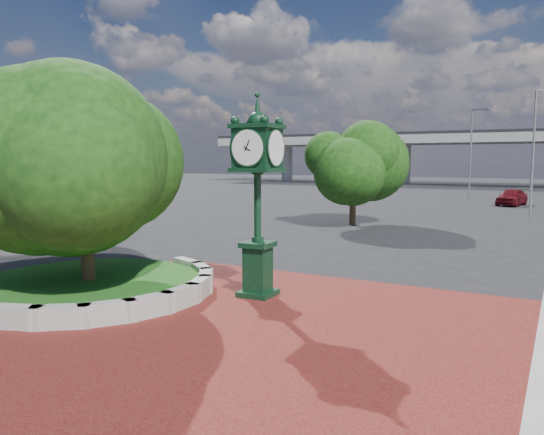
{
  "coord_description": "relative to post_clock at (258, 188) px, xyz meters",
  "views": [
    {
      "loc": [
        6.35,
        -10.08,
        3.69
      ],
      "look_at": [
        -0.05,
        1.5,
        2.23
      ],
      "focal_mm": 35.0,
      "sensor_mm": 36.0,
      "label": 1
    }
  ],
  "objects": [
    {
      "name": "ground",
      "position": [
        0.72,
        -1.93,
        -2.92
      ],
      "size": [
        200.0,
        200.0,
        0.0
      ],
      "primitive_type": "plane",
      "color": "black",
      "rests_on": "ground"
    },
    {
      "name": "plaza",
      "position": [
        0.72,
        -2.93,
        -2.9
      ],
      "size": [
        12.0,
        12.0,
        0.04
      ],
      "primitive_type": "cube",
      "color": "maroon",
      "rests_on": "ground"
    },
    {
      "name": "planter_wall",
      "position": [
        -1.99,
        -1.93,
        -2.65
      ],
      "size": [
        2.96,
        6.77,
        0.54
      ],
      "color": "#9E9B93",
      "rests_on": "ground"
    },
    {
      "name": "grass_bed",
      "position": [
        -4.28,
        -1.93,
        -2.72
      ],
      "size": [
        6.1,
        6.1,
        0.4
      ],
      "primitive_type": "cylinder",
      "color": "#1E4714",
      "rests_on": "ground"
    },
    {
      "name": "overpass",
      "position": [
        0.5,
        68.07,
        3.62
      ],
      "size": [
        90.0,
        12.0,
        7.5
      ],
      "color": "#9E9B93",
      "rests_on": "ground"
    },
    {
      "name": "tree_planter",
      "position": [
        -4.28,
        -1.93,
        0.81
      ],
      "size": [
        5.2,
        5.2,
        6.33
      ],
      "color": "#38281C",
      "rests_on": "ground"
    },
    {
      "name": "tree_northwest",
      "position": [
        -12.28,
        3.07,
        1.21
      ],
      "size": [
        5.6,
        5.6,
        6.93
      ],
      "color": "#38281C",
      "rests_on": "ground"
    },
    {
      "name": "tree_street",
      "position": [
        -3.28,
        16.07,
        0.32
      ],
      "size": [
        4.4,
        4.4,
        5.45
      ],
      "color": "#38281C",
      "rests_on": "ground"
    },
    {
      "name": "post_clock",
      "position": [
        0.0,
        0.0,
        0.0
      ],
      "size": [
        1.16,
        1.16,
        5.31
      ],
      "color": "black",
      "rests_on": "ground"
    },
    {
      "name": "parked_car",
      "position": [
        3.44,
        34.14,
        -2.23
      ],
      "size": [
        2.37,
        4.27,
        1.37
      ],
      "primitive_type": "imported",
      "rotation": [
        0.0,
        0.0,
        -0.19
      ],
      "color": "#570C13",
      "rests_on": "ground"
    },
    {
      "name": "street_lamp_near",
      "position": [
        5.4,
        25.5,
        1.79
      ],
      "size": [
        1.74,
        0.73,
        8.03
      ],
      "color": "slate",
      "rests_on": "ground"
    },
    {
      "name": "street_lamp_far",
      "position": [
        -0.57,
        40.32,
        1.91
      ],
      "size": [
        1.74,
        0.91,
        8.24
      ],
      "color": "slate",
      "rests_on": "ground"
    }
  ]
}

